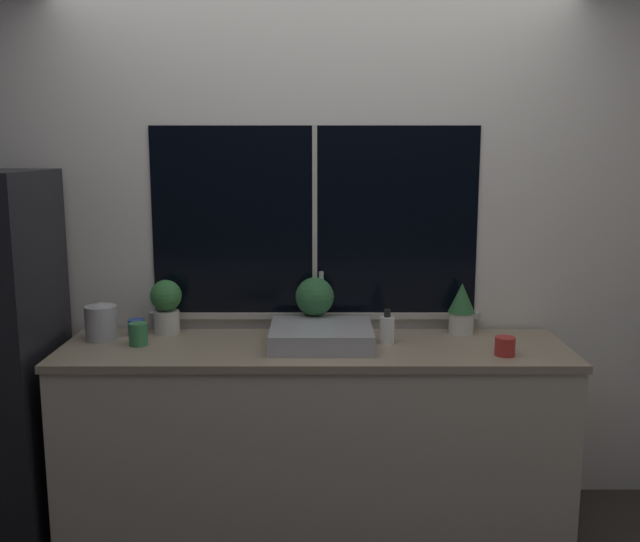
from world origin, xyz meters
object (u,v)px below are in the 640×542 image
Objects in this scene: sink at (323,335)px; kettle at (103,321)px; potted_plant_right at (464,307)px; potted_plant_center at (317,301)px; potted_plant_left at (169,304)px; mug_red at (507,346)px; soap_bottle at (389,329)px; mug_blue at (139,327)px; mug_green at (141,334)px.

kettle is (-1.04, 0.09, 0.04)m from sink.
potted_plant_center is at bearing 180.00° from potted_plant_right.
potted_plant_left is (-0.76, 0.21, 0.10)m from sink.
mug_red is (0.84, -0.38, -0.12)m from potted_plant_center.
potted_plant_right is at bearing 0.00° from potted_plant_left.
potted_plant_center is 0.39m from soap_bottle.
potted_plant_left reaches higher than kettle.
potted_plant_right is at bearing 1.54° from mug_blue.
sink is 0.24m from potted_plant_center.
mug_red is 0.49× the size of kettle.
kettle is (-0.29, -0.12, -0.06)m from potted_plant_left.
potted_plant_center is 1.11× the size of potted_plant_right.
potted_plant_center reaches higher than kettle.
sink is 1.77× the size of potted_plant_left.
mug_green is 1.32× the size of mug_blue.
potted_plant_right is (1.44, 0.00, -0.02)m from potted_plant_left.
potted_plant_center reaches higher than mug_green.
mug_green is (-0.84, -0.01, 0.01)m from sink.
mug_red is at bearing -24.32° from potted_plant_center.
mug_red is at bearing -11.87° from sink.
mug_blue is (-1.70, 0.34, -0.00)m from mug_red.
mug_red is 1.12× the size of mug_blue.
soap_bottle is (0.34, -0.18, -0.09)m from potted_plant_center.
kettle is at bearing 153.92° from mug_green.
soap_bottle is 2.02× the size of mug_blue.
potted_plant_center is at bearing 2.82° from mug_blue.
mug_green is at bearing -179.48° from sink.
sink is 0.82m from mug_red.
sink is 0.72m from potted_plant_right.
potted_plant_right is 1.56× the size of soap_bottle.
kettle is at bearing -173.27° from potted_plant_center.
kettle is at bearing 177.49° from soap_bottle.
sink is 1.05m from kettle.
potted_plant_left is at bearing 22.68° from kettle.
kettle is (-1.73, -0.12, -0.04)m from potted_plant_right.
sink reaches higher than mug_red.
potted_plant_left reaches higher than potted_plant_right.
potted_plant_center reaches higher than mug_blue.
kettle is at bearing 172.02° from mug_red.
potted_plant_right is at bearing 25.15° from soap_bottle.
kettle is at bearing -176.05° from potted_plant_right.
sink is at bearing -10.50° from mug_blue.
sink is 5.90× the size of mug_blue.
potted_plant_right is 1.37× the size of kettle.
kettle reaches higher than mug_red.
potted_plant_left is at bearing 166.39° from mug_red.
mug_green is at bearing -111.74° from potted_plant_left.
potted_plant_right is 2.38× the size of mug_green.
sink is at bearing -15.42° from potted_plant_left.
kettle is (-1.01, -0.12, -0.07)m from potted_plant_center.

